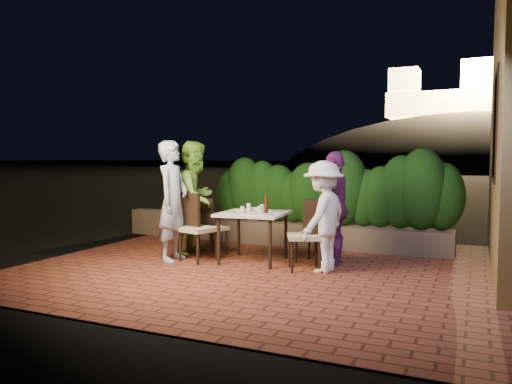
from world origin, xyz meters
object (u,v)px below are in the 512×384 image
Objects in this scene: parapet_lamp at (192,208)px; bowl at (257,209)px; chair_right_front at (305,235)px; diner_purple at (335,208)px; beer_bottle at (266,203)px; chair_left_front at (198,227)px; dining_table at (253,237)px; chair_right_back at (312,233)px; chair_left_back at (212,227)px; diner_green at (196,198)px; diner_white at (323,216)px; diner_blue at (173,201)px.

bowl is at bearing -34.58° from parapet_lamp.
chair_right_front is 0.60× the size of diner_purple.
beer_bottle reaches higher than chair_left_front.
dining_table is 0.57× the size of diner_purple.
bowl is 0.18× the size of chair_right_front.
chair_right_back is at bearing 2.01° from bowl.
chair_left_back is 0.49× the size of diner_green.
beer_bottle is 0.19× the size of diner_white.
chair_left_front is at bearing -145.51° from diner_green.
beer_bottle is 0.33× the size of chair_right_back.
chair_right_back is at bearing -137.95° from diner_white.
chair_left_back is at bearing -49.23° from parapet_lamp.
bowl is 0.85m from chair_left_back.
diner_white reaches higher than chair_left_front.
diner_green reaches higher than beer_bottle.
diner_blue is (-1.16, -0.41, 0.54)m from dining_table.
chair_left_back is 0.59× the size of diner_white.
diner_green reaches higher than dining_table.
diner_green reaches higher than diner_purple.
chair_right_back is at bearing 22.59° from chair_left_back.
chair_right_front reaches higher than bowl.
diner_white reaches higher than chair_left_back.
parapet_lamp is at bearing 33.83° from diner_green.
bowl is 0.11× the size of diner_purple.
diner_purple is at bearing -138.98° from chair_right_front.
diner_blue is at bearing -66.02° from parapet_lamp.
chair_right_back is 6.44× the size of parapet_lamp.
beer_bottle reaches higher than chair_left_back.
chair_left_front is at bearing -143.28° from bowl.
chair_left_front is at bearing -22.23° from chair_right_front.
diner_white is (1.15, -0.20, 0.39)m from dining_table.
parapet_lamp is at bearing 141.43° from dining_table.
bowl is (-0.26, 0.24, -0.12)m from beer_bottle.
beer_bottle reaches higher than chair_right_front.
chair_left_back is at bearing 169.33° from beer_bottle.
chair_right_front is 3.50m from parapet_lamp.
diner_purple is (2.31, 0.79, -0.08)m from diner_blue.
dining_table is at bearing -100.95° from diner_green.
chair_right_back is at bearing -83.66° from diner_purple.
diner_green reaches higher than diner_white.
chair_right_front reaches higher than chair_left_back.
diner_green is (-1.14, 0.23, 0.54)m from dining_table.
bowl is 1.09m from diner_green.
bowl is 0.95m from chair_left_front.
beer_bottle is 1.35m from diner_green.
chair_right_front is (0.88, -0.22, 0.12)m from dining_table.
diner_green is 1.20× the size of diner_white.
chair_right_back is 2.16m from diner_blue.
diner_blue is 1.00× the size of diner_green.
chair_right_front is at bearing -19.63° from beer_bottle.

